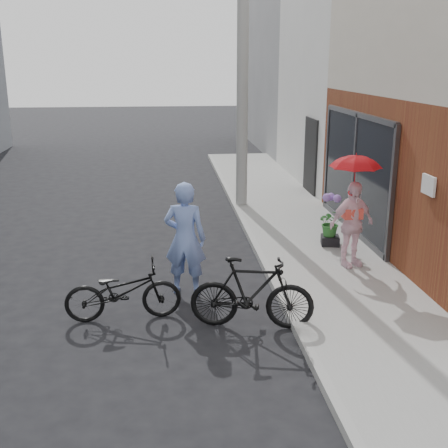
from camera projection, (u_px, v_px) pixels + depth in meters
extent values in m
plane|color=black|center=(223.00, 310.00, 8.51)|extent=(80.00, 80.00, 0.00)
cube|color=gray|center=(322.00, 257.00, 10.62)|extent=(2.20, 24.00, 0.12)
cube|color=#9E9E99|center=(262.00, 259.00, 10.50)|extent=(0.12, 24.00, 0.12)
cube|color=black|center=(355.00, 173.00, 11.79)|extent=(0.06, 3.80, 2.40)
cube|color=white|center=(429.00, 185.00, 8.52)|extent=(0.04, 0.40, 0.30)
cube|color=white|center=(430.00, 65.00, 16.86)|extent=(8.00, 6.00, 7.00)
cube|color=gray|center=(353.00, 64.00, 23.54)|extent=(8.00, 8.00, 7.00)
cylinder|color=#9E9E99|center=(243.00, 67.00, 13.37)|extent=(0.28, 0.28, 7.00)
imported|color=#7690D3|center=(185.00, 239.00, 8.90)|extent=(0.76, 0.59, 1.84)
imported|color=black|center=(123.00, 291.00, 8.10)|extent=(1.70, 0.69, 0.87)
imported|color=black|center=(252.00, 293.00, 7.82)|extent=(1.80, 0.83, 1.04)
imported|color=white|center=(352.00, 224.00, 9.82)|extent=(0.97, 0.64, 1.53)
imported|color=red|center=(356.00, 160.00, 9.50)|extent=(0.84, 0.84, 0.74)
cube|color=black|center=(330.00, 240.00, 11.12)|extent=(0.41, 0.41, 0.18)
imported|color=#30742E|center=(331.00, 223.00, 11.02)|extent=(0.50, 0.43, 0.55)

